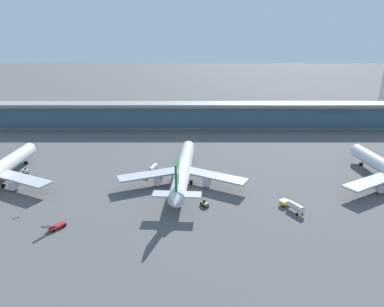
% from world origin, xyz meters
% --- Properties ---
extents(ground_plane, '(1200.00, 1200.00, 0.00)m').
position_xyz_m(ground_plane, '(0.00, 0.00, 0.00)').
color(ground_plane, '#515154').
extents(airliner_centre_stand, '(46.71, 60.84, 16.20)m').
position_xyz_m(airliner_centre_stand, '(-3.78, 7.33, 5.10)').
color(airliner_centre_stand, white).
rests_on(airliner_centre_stand, ground).
extents(service_truck_near_nose_grey, '(4.59, 8.89, 2.95)m').
position_xyz_m(service_truck_near_nose_grey, '(-16.39, 15.76, 1.71)').
color(service_truck_near_nose_grey, gray).
rests_on(service_truck_near_nose_grey, ground).
extents(service_truck_under_wing_yellow, '(6.21, 8.59, 2.95)m').
position_xyz_m(service_truck_under_wing_yellow, '(30.71, -14.45, 1.71)').
color(service_truck_under_wing_yellow, yellow).
rests_on(service_truck_under_wing_yellow, ground).
extents(service_truck_by_tail_olive, '(2.91, 3.33, 2.05)m').
position_xyz_m(service_truck_by_tail_olive, '(3.43, -11.47, 0.87)').
color(service_truck_by_tail_olive, olive).
rests_on(service_truck_by_tail_olive, ground).
extents(service_truck_on_taxiway_white, '(2.95, 3.33, 2.05)m').
position_xyz_m(service_truck_on_taxiway_white, '(-66.69, 16.26, 0.87)').
color(service_truck_on_taxiway_white, silver).
rests_on(service_truck_on_taxiway_white, ground).
extents(service_truck_at_far_stand_red, '(5.25, 6.19, 2.70)m').
position_xyz_m(service_truck_at_far_stand_red, '(-38.67, -24.99, 0.81)').
color(service_truck_at_far_stand_red, '#B21E1E').
rests_on(service_truck_at_far_stand_red, ground).
extents(terminal_building, '(266.79, 12.80, 15.20)m').
position_xyz_m(terminal_building, '(0.00, 85.68, 7.87)').
color(terminal_building, beige).
rests_on(terminal_building, ground).
extents(safety_cone_alpha, '(0.62, 0.62, 0.70)m').
position_xyz_m(safety_cone_alpha, '(-53.49, -19.42, 0.32)').
color(safety_cone_alpha, orange).
rests_on(safety_cone_alpha, ground).
extents(safety_cone_delta, '(0.62, 0.62, 0.70)m').
position_xyz_m(safety_cone_delta, '(-52.78, -18.55, 0.32)').
color(safety_cone_delta, orange).
rests_on(safety_cone_delta, ground).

